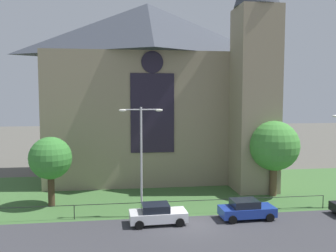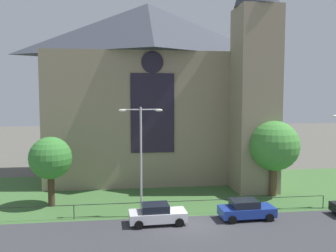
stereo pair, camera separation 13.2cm
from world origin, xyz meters
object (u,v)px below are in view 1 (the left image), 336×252
at_px(tree_right_near, 274,146).
at_px(streetlamp_near, 141,148).
at_px(church_building, 155,89).
at_px(tree_left_near, 50,159).
at_px(parked_car_white, 157,214).
at_px(parked_car_blue, 246,209).

distance_m(tree_right_near, streetlamp_near, 13.49).
bearing_deg(church_building, tree_left_near, -134.17).
distance_m(church_building, streetlamp_near, 15.04).
distance_m(church_building, tree_right_near, 15.19).
relative_size(tree_left_near, streetlamp_near, 0.70).
bearing_deg(streetlamp_near, parked_car_white, -58.29).
bearing_deg(tree_left_near, tree_right_near, 1.58).
xyz_separation_m(streetlamp_near, parked_car_white, (1.06, -1.72, -4.70)).
xyz_separation_m(tree_left_near, tree_right_near, (20.26, 0.56, 0.61)).
height_order(tree_left_near, parked_car_blue, tree_left_near).
relative_size(church_building, tree_left_near, 4.34).
distance_m(church_building, tree_left_near, 15.53).
bearing_deg(tree_right_near, parked_car_white, -152.48).
height_order(tree_left_near, streetlamp_near, streetlamp_near).
height_order(tree_right_near, streetlamp_near, streetlamp_near).
bearing_deg(parked_car_blue, church_building, 107.53).
bearing_deg(parked_car_white, tree_right_near, 25.24).
bearing_deg(parked_car_blue, parked_car_white, 179.34).
bearing_deg(tree_left_near, streetlamp_near, -26.85).
bearing_deg(parked_car_white, tree_left_near, 144.95).
height_order(tree_right_near, parked_car_blue, tree_right_near).
bearing_deg(tree_right_near, streetlamp_near, -161.09).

